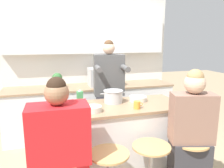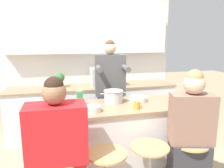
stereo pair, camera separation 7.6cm
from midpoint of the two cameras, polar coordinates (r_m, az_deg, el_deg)
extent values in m
cube|color=silver|center=(4.21, -5.35, 6.72)|extent=(3.21, 0.06, 2.70)
cube|color=silver|center=(4.09, -5.22, 13.24)|extent=(2.95, 0.16, 0.75)
cube|color=silver|center=(4.05, -4.27, -6.79)|extent=(2.95, 0.62, 0.86)
cube|color=#937556|center=(3.94, -4.37, -0.66)|extent=(2.98, 0.65, 0.03)
cube|color=silver|center=(2.77, 1.18, -14.59)|extent=(1.62, 0.64, 0.84)
cube|color=#937556|center=(2.61, 1.22, -6.00)|extent=(1.66, 0.68, 0.03)
cylinder|color=tan|center=(2.09, -12.84, -18.83)|extent=(0.38, 0.38, 0.02)
cylinder|color=tan|center=(2.14, -0.29, -17.76)|extent=(0.38, 0.38, 0.02)
cylinder|color=tan|center=(2.29, 10.87, -15.92)|extent=(0.38, 0.38, 0.02)
cylinder|color=tan|center=(2.48, 20.68, -14.22)|extent=(0.38, 0.38, 0.02)
cube|color=#383842|center=(3.34, 0.16, -10.35)|extent=(0.39, 0.26, 0.91)
cube|color=#4C4C4C|center=(3.14, 0.17, 2.39)|extent=(0.45, 0.27, 0.59)
cylinder|color=#4C4C4C|center=(2.84, -2.69, 4.03)|extent=(0.11, 0.33, 0.07)
cylinder|color=#4C4C4C|center=(2.89, 4.43, 4.15)|extent=(0.11, 0.33, 0.07)
sphere|color=#DBB293|center=(3.11, 0.17, 9.33)|extent=(0.19, 0.19, 0.17)
sphere|color=#513823|center=(3.10, 0.17, 10.21)|extent=(0.15, 0.15, 0.14)
cube|color=red|center=(1.96, -13.24, -12.34)|extent=(0.52, 0.30, 0.51)
sphere|color=#936B4C|center=(1.85, -13.73, -2.24)|extent=(0.21, 0.21, 0.20)
sphere|color=black|center=(1.84, -13.82, -0.55)|extent=(0.16, 0.16, 0.16)
cube|color=#896656|center=(2.37, 20.97, -8.48)|extent=(0.47, 0.33, 0.51)
sphere|color=#DBB293|center=(2.28, 21.61, 0.05)|extent=(0.26, 0.26, 0.21)
sphere|color=#A37F51|center=(2.27, 21.71, 1.48)|extent=(0.21, 0.21, 0.17)
cylinder|color=#B7BABC|center=(2.71, 1.18, -3.36)|extent=(0.23, 0.23, 0.15)
cylinder|color=#B7BABC|center=(2.70, 1.19, -1.77)|extent=(0.24, 0.24, 0.01)
cylinder|color=#B7BABC|center=(2.67, -1.72, -2.58)|extent=(0.05, 0.01, 0.01)
cylinder|color=#B7BABC|center=(2.74, 4.00, -2.22)|extent=(0.05, 0.01, 0.01)
cylinder|color=silver|center=(2.80, 7.64, -3.89)|extent=(0.22, 0.22, 0.06)
cylinder|color=silver|center=(2.39, -4.15, -6.46)|extent=(0.18, 0.18, 0.06)
cylinder|color=orange|center=(2.50, 7.32, -5.50)|extent=(0.08, 0.08, 0.09)
torus|color=orange|center=(2.51, 8.39, -5.30)|extent=(0.04, 0.01, 0.04)
cube|color=#38844C|center=(2.59, -7.57, -3.80)|extent=(0.07, 0.07, 0.18)
cylinder|color=white|center=(2.57, -7.63, -1.70)|extent=(0.03, 0.03, 0.02)
cube|color=#B2B5B7|center=(3.91, -1.01, 1.90)|extent=(0.54, 0.34, 0.32)
cube|color=black|center=(3.73, -1.10, 1.44)|extent=(0.33, 0.01, 0.24)
cube|color=black|center=(3.80, 2.46, 1.60)|extent=(0.10, 0.01, 0.26)
cylinder|color=#93563D|center=(3.86, -12.92, -0.18)|extent=(0.13, 0.13, 0.10)
sphere|color=#336633|center=(3.84, -13.01, 1.62)|extent=(0.17, 0.17, 0.17)
camera|label=1|loc=(0.04, -89.17, 0.17)|focal=35.00mm
camera|label=2|loc=(0.04, 90.83, -0.17)|focal=35.00mm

